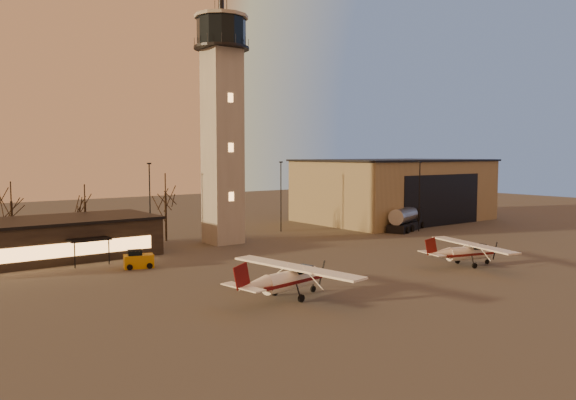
{
  "coord_description": "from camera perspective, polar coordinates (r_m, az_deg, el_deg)",
  "views": [
    {
      "loc": [
        -35.88,
        -30.82,
        11.22
      ],
      "look_at": [
        -2.64,
        13.0,
        6.69
      ],
      "focal_mm": 35.0,
      "sensor_mm": 36.0,
      "label": 1
    }
  ],
  "objects": [
    {
      "name": "fuel_truck",
      "position": [
        84.43,
        11.93,
        -2.1
      ],
      "size": [
        9.6,
        5.8,
        3.44
      ],
      "rotation": [
        0.0,
        0.0,
        0.37
      ],
      "color": "black",
      "rests_on": "ground"
    },
    {
      "name": "service_cart",
      "position": [
        57.5,
        -14.98,
        -6.01
      ],
      "size": [
        3.13,
        2.41,
        1.79
      ],
      "rotation": [
        0.0,
        0.0,
        -0.28
      ],
      "color": "#C3860B",
      "rests_on": "ground"
    },
    {
      "name": "hangar",
      "position": [
        96.97,
        10.77,
        1.04
      ],
      "size": [
        30.6,
        20.6,
        10.3
      ],
      "color": "#948361",
      "rests_on": "ground"
    },
    {
      "name": "cessna_rear",
      "position": [
        44.24,
        0.41,
        -8.39
      ],
      "size": [
        10.13,
        12.75,
        3.5
      ],
      "rotation": [
        0.0,
        0.0,
        0.15
      ],
      "color": "white",
      "rests_on": "ground"
    },
    {
      "name": "cessna_front",
      "position": [
        59.49,
        17.97,
        -5.34
      ],
      "size": [
        9.16,
        11.38,
        3.15
      ],
      "rotation": [
        0.0,
        0.0,
        -0.27
      ],
      "color": "silver",
      "rests_on": "ground"
    },
    {
      "name": "tree_row",
      "position": [
        73.6,
        -19.54,
        0.32
      ],
      "size": [
        37.2,
        9.2,
        8.8
      ],
      "color": "black",
      "rests_on": "ground"
    },
    {
      "name": "light_poles",
      "position": [
        71.97,
        -6.68,
        0.04
      ],
      "size": [
        58.5,
        12.25,
        10.14
      ],
      "color": "black",
      "rests_on": "ground"
    },
    {
      "name": "terminal",
      "position": [
        64.95,
        -24.51,
        -3.74
      ],
      "size": [
        25.4,
        12.2,
        4.3
      ],
      "color": "black",
      "rests_on": "ground"
    },
    {
      "name": "ground",
      "position": [
        48.61,
        11.96,
        -8.74
      ],
      "size": [
        220.0,
        220.0,
        0.0
      ],
      "primitive_type": "plane",
      "color": "#42403D",
      "rests_on": "ground"
    },
    {
      "name": "control_tower",
      "position": [
        70.8,
        -6.7,
        8.81
      ],
      "size": [
        6.8,
        6.8,
        32.6
      ],
      "color": "gray",
      "rests_on": "ground"
    }
  ]
}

